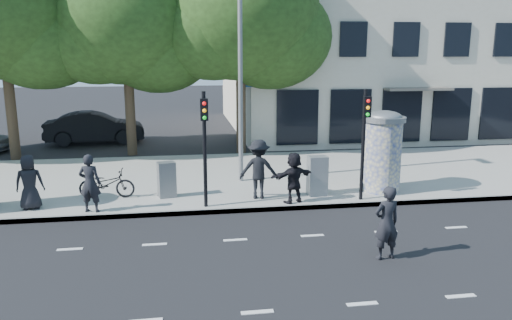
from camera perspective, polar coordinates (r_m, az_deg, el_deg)
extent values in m
plane|color=black|center=(11.45, -1.58, -11.67)|extent=(120.00, 120.00, 0.00)
cube|color=gray|center=(18.50, -4.48, -2.05)|extent=(40.00, 8.00, 0.15)
cube|color=slate|center=(14.72, -3.32, -5.83)|extent=(40.00, 0.10, 0.16)
cube|color=silver|center=(9.50, 0.15, -17.00)|extent=(32.00, 0.12, 0.01)
cube|color=silver|center=(12.73, -2.38, -9.12)|extent=(32.00, 0.12, 0.01)
cylinder|color=beige|center=(16.75, 14.23, 0.39)|extent=(1.20, 1.20, 2.30)
cylinder|color=slate|center=(16.55, 14.45, 4.56)|extent=(1.36, 1.36, 0.16)
ellipsoid|color=slate|center=(16.54, 14.47, 4.83)|extent=(1.10, 1.10, 0.38)
cylinder|color=black|center=(14.52, -5.87, 1.12)|extent=(0.11, 0.11, 3.40)
cube|color=black|center=(14.16, -5.94, 5.75)|extent=(0.22, 0.14, 0.62)
cylinder|color=black|center=(15.51, 12.14, 1.62)|extent=(0.11, 0.11, 3.40)
cube|color=black|center=(15.17, 12.58, 5.95)|extent=(0.22, 0.14, 0.62)
cylinder|color=slate|center=(17.22, -1.81, 10.63)|extent=(0.16, 0.16, 8.00)
cylinder|color=#38281C|center=(24.10, -26.24, 5.60)|extent=(0.44, 0.44, 4.73)
ellipsoid|color=#1F3513|center=(24.07, -27.20, 15.43)|extent=(7.20, 7.20, 6.12)
cylinder|color=#38281C|center=(23.32, -14.21, 5.91)|extent=(0.44, 0.44, 4.41)
ellipsoid|color=#1F3513|center=(23.23, -14.73, 15.44)|extent=(6.80, 6.80, 5.78)
cylinder|color=#38281C|center=(22.97, -1.73, 6.42)|extent=(0.44, 0.44, 4.59)
ellipsoid|color=#1F3513|center=(22.91, -1.80, 16.49)|extent=(7.00, 7.00, 5.95)
cube|color=#BEB69F|center=(33.19, 15.36, 14.22)|extent=(20.00, 15.00, 12.00)
cube|color=black|center=(26.59, 21.40, 4.88)|extent=(18.00, 0.10, 2.60)
cube|color=#59544C|center=(25.21, 18.05, 7.73)|extent=(3.20, 0.90, 0.12)
cube|color=#194C8C|center=(23.19, 0.69, 8.72)|extent=(1.60, 0.06, 0.30)
imported|color=black|center=(15.84, -24.48, -2.31)|extent=(0.83, 0.58, 1.62)
imported|color=black|center=(14.92, -18.45, -2.53)|extent=(0.68, 0.51, 1.69)
imported|color=black|center=(15.47, 0.31, -1.05)|extent=(1.31, 0.90, 1.85)
imported|color=black|center=(15.09, 4.34, -2.02)|extent=(1.53, 1.00, 1.55)
imported|color=black|center=(11.74, 14.69, -6.96)|extent=(0.69, 0.51, 1.72)
imported|color=black|center=(16.30, -16.70, -2.61)|extent=(0.74, 1.76, 0.90)
cube|color=slate|center=(15.93, -10.17, -2.21)|extent=(0.61, 0.51, 1.12)
cube|color=gray|center=(16.02, 7.01, -1.78)|extent=(0.62, 0.46, 1.25)
imported|color=black|center=(27.06, -17.93, 3.56)|extent=(2.16, 5.06, 1.62)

